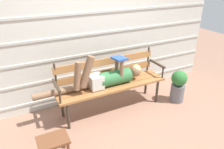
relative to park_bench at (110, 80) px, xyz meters
The scene contains 6 objects.
ground_plane 0.56m from the park_bench, 90.00° to the right, with size 12.00×12.00×0.00m, color #936B56.
house_siding 0.83m from the park_bench, 90.00° to the left, with size 4.75×0.08×2.39m.
park_bench is the anchor object (origin of this frame).
reclining_person 0.17m from the park_bench, 147.46° to the right, with size 1.76×0.26×0.59m.
footstool 1.35m from the park_bench, 147.89° to the right, with size 0.37×0.28×0.30m.
potted_plant 1.23m from the park_bench, 17.39° to the right, with size 0.27×0.27×0.59m.
Camera 1 is at (-1.37, -2.56, 2.11)m, focal length 34.14 mm.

